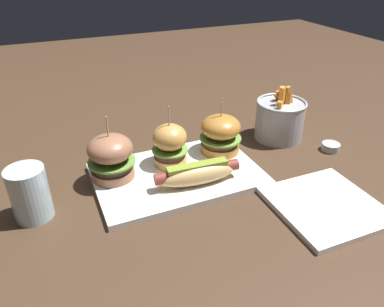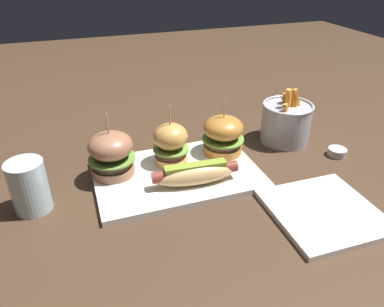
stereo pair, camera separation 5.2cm
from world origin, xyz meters
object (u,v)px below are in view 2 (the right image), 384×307
object	(u,v)px
side_plate	(324,212)
slider_left	(111,153)
sauce_ramekin	(337,152)
water_glass	(29,186)
hot_dog	(195,173)
slider_center	(172,143)
platter_main	(177,174)
fries_bucket	(286,122)
slider_right	(223,135)

from	to	relation	value
side_plate	slider_left	bearing A→B (deg)	144.49
sauce_ramekin	water_glass	world-z (taller)	water_glass
slider_left	water_glass	bearing A→B (deg)	-161.46
hot_dog	water_glass	world-z (taller)	water_glass
side_plate	slider_center	bearing A→B (deg)	131.04
slider_center	hot_dog	bearing A→B (deg)	-77.52
platter_main	side_plate	bearing A→B (deg)	-43.57
side_plate	water_glass	size ratio (longest dim) A/B	1.87
platter_main	slider_left	world-z (taller)	slider_left
slider_left	side_plate	xyz separation A→B (m)	(0.36, -0.26, -0.06)
platter_main	fries_bucket	xyz separation A→B (m)	(0.32, 0.07, 0.05)
slider_left	slider_right	distance (m)	0.27
sauce_ramekin	water_glass	size ratio (longest dim) A/B	0.42
slider_left	sauce_ramekin	xyz separation A→B (m)	(0.54, -0.08, -0.05)
slider_right	sauce_ramekin	bearing A→B (deg)	-18.02
platter_main	slider_center	bearing A→B (deg)	86.68
hot_dog	slider_left	distance (m)	0.19
platter_main	slider_right	xyz separation A→B (m)	(0.13, 0.05, 0.05)
platter_main	water_glass	world-z (taller)	water_glass
hot_dog	fries_bucket	size ratio (longest dim) A/B	1.25
platter_main	side_plate	xyz separation A→B (m)	(0.23, -0.22, -0.00)
platter_main	slider_left	xyz separation A→B (m)	(-0.13, 0.04, 0.06)
slider_center	water_glass	size ratio (longest dim) A/B	1.34
slider_center	side_plate	size ratio (longest dim) A/B	0.72
slider_center	water_glass	world-z (taller)	slider_center
platter_main	sauce_ramekin	bearing A→B (deg)	-5.55
hot_dog	sauce_ramekin	bearing A→B (deg)	2.50
slider_left	slider_right	world-z (taller)	slider_left
side_plate	water_glass	distance (m)	0.57
platter_main	side_plate	size ratio (longest dim) A/B	1.82
sauce_ramekin	slider_right	bearing A→B (deg)	161.98
slider_center	slider_right	size ratio (longest dim) A/B	1.03
slider_center	sauce_ramekin	world-z (taller)	slider_center
fries_bucket	platter_main	bearing A→B (deg)	-167.02
slider_left	sauce_ramekin	world-z (taller)	slider_left
hot_dog	slider_left	size ratio (longest dim) A/B	1.29
sauce_ramekin	slider_center	bearing A→B (deg)	168.46
side_plate	hot_dog	bearing A→B (deg)	141.59
slider_center	side_plate	distance (m)	0.35
platter_main	water_glass	distance (m)	0.30
fries_bucket	hot_dog	bearing A→B (deg)	-156.43
hot_dog	side_plate	distance (m)	0.27
slider_left	slider_center	world-z (taller)	slider_left
slider_center	fries_bucket	distance (m)	0.32
slider_center	water_glass	xyz separation A→B (m)	(-0.30, -0.06, -0.01)
platter_main	fries_bucket	size ratio (longest dim) A/B	2.44
slider_center	sauce_ramekin	size ratio (longest dim) A/B	3.16
fries_bucket	sauce_ramekin	distance (m)	0.15
platter_main	hot_dog	bearing A→B (deg)	-66.47
water_glass	platter_main	bearing A→B (deg)	2.82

